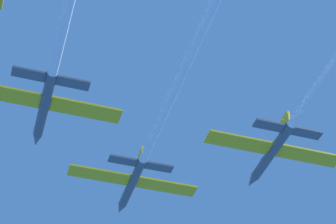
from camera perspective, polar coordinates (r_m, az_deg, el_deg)
The scene contains 1 object.
jet_lead at distance 59.53m, azimuth 1.27°, elevation 3.49°, with size 14.95×58.68×2.48m.
Camera 1 is at (-13.43, -58.83, -41.46)m, focal length 67.79 mm.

